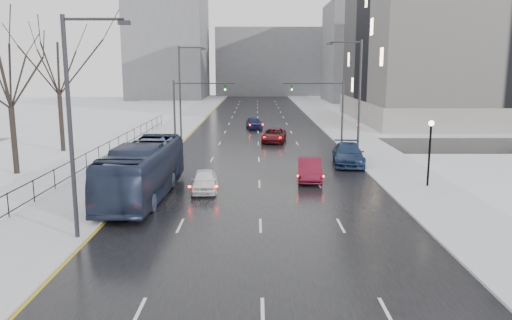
{
  "coord_description": "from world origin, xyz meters",
  "views": [
    {
      "loc": [
        -0.2,
        -1.77,
        7.82
      ],
      "look_at": [
        -0.23,
        26.61,
        2.5
      ],
      "focal_mm": 35.0,
      "sensor_mm": 36.0,
      "label": 1
    }
  ],
  "objects_px": {
    "tree_park_e": "(64,152)",
    "lamppost_r_mid": "(430,144)",
    "streetlight_r_mid": "(357,94)",
    "bus": "(143,170)",
    "sedan_center_far": "(254,123)",
    "no_uturn_sign": "(358,127)",
    "streetlight_l_far": "(182,88)",
    "sedan_right_cross": "(274,135)",
    "mast_signal_right": "(332,105)",
    "streetlight_l_near": "(75,118)",
    "sedan_center_near": "(204,181)",
    "mast_signal_left": "(185,105)",
    "sedan_right_near": "(310,169)",
    "tree_park_d": "(17,175)",
    "sedan_right_far": "(348,154)"
  },
  "relations": [
    {
      "from": "tree_park_e",
      "to": "lamppost_r_mid",
      "type": "bearing_deg",
      "value": -25.62
    },
    {
      "from": "streetlight_r_mid",
      "to": "bus",
      "type": "bearing_deg",
      "value": -140.6
    },
    {
      "from": "sedan_center_far",
      "to": "no_uturn_sign",
      "type": "bearing_deg",
      "value": -68.64
    },
    {
      "from": "streetlight_l_far",
      "to": "sedan_right_cross",
      "type": "relative_size",
      "value": 1.97
    },
    {
      "from": "mast_signal_right",
      "to": "streetlight_r_mid",
      "type": "bearing_deg",
      "value": -84.0
    },
    {
      "from": "streetlight_l_near",
      "to": "sedan_center_near",
      "type": "distance_m",
      "value": 11.28
    },
    {
      "from": "lamppost_r_mid",
      "to": "mast_signal_right",
      "type": "height_order",
      "value": "mast_signal_right"
    },
    {
      "from": "mast_signal_left",
      "to": "sedan_center_near",
      "type": "xyz_separation_m",
      "value": [
        3.83,
        -18.97,
        -3.39
      ]
    },
    {
      "from": "no_uturn_sign",
      "to": "sedan_center_far",
      "type": "distance_m",
      "value": 19.97
    },
    {
      "from": "mast_signal_left",
      "to": "sedan_right_near",
      "type": "height_order",
      "value": "mast_signal_left"
    },
    {
      "from": "tree_park_e",
      "to": "mast_signal_right",
      "type": "xyz_separation_m",
      "value": [
        25.53,
        4.0,
        4.11
      ]
    },
    {
      "from": "no_uturn_sign",
      "to": "bus",
      "type": "relative_size",
      "value": 0.23
    },
    {
      "from": "tree_park_d",
      "to": "mast_signal_right",
      "type": "relative_size",
      "value": 1.92
    },
    {
      "from": "tree_park_e",
      "to": "mast_signal_left",
      "type": "bearing_deg",
      "value": 20.19
    },
    {
      "from": "mast_signal_left",
      "to": "bus",
      "type": "bearing_deg",
      "value": -89.09
    },
    {
      "from": "mast_signal_left",
      "to": "sedan_right_cross",
      "type": "distance_m",
      "value": 9.81
    },
    {
      "from": "streetlight_l_far",
      "to": "sedan_center_near",
      "type": "height_order",
      "value": "streetlight_l_far"
    },
    {
      "from": "streetlight_l_near",
      "to": "no_uturn_sign",
      "type": "xyz_separation_m",
      "value": [
        17.37,
        24.0,
        -3.32
      ]
    },
    {
      "from": "lamppost_r_mid",
      "to": "sedan_right_cross",
      "type": "height_order",
      "value": "lamppost_r_mid"
    },
    {
      "from": "streetlight_l_near",
      "to": "no_uturn_sign",
      "type": "bearing_deg",
      "value": 54.11
    },
    {
      "from": "sedan_center_near",
      "to": "tree_park_d",
      "type": "bearing_deg",
      "value": 157.51
    },
    {
      "from": "mast_signal_left",
      "to": "streetlight_l_near",
      "type": "bearing_deg",
      "value": -91.72
    },
    {
      "from": "sedan_right_far",
      "to": "sedan_center_far",
      "type": "xyz_separation_m",
      "value": [
        -7.7,
        23.61,
        -0.1
      ]
    },
    {
      "from": "mast_signal_right",
      "to": "sedan_right_cross",
      "type": "relative_size",
      "value": 1.28
    },
    {
      "from": "no_uturn_sign",
      "to": "sedan_center_far",
      "type": "xyz_separation_m",
      "value": [
        -9.7,
        17.39,
        -1.52
      ]
    },
    {
      "from": "sedan_center_far",
      "to": "sedan_right_cross",
      "type": "bearing_deg",
      "value": -87.04
    },
    {
      "from": "no_uturn_sign",
      "to": "streetlight_l_far",
      "type": "bearing_deg",
      "value": 155.27
    },
    {
      "from": "streetlight_l_far",
      "to": "mast_signal_left",
      "type": "bearing_deg",
      "value": -78.13
    },
    {
      "from": "bus",
      "to": "sedan_right_cross",
      "type": "bearing_deg",
      "value": 70.74
    },
    {
      "from": "tree_park_e",
      "to": "sedan_right_cross",
      "type": "height_order",
      "value": "tree_park_e"
    },
    {
      "from": "streetlight_r_mid",
      "to": "bus",
      "type": "height_order",
      "value": "streetlight_r_mid"
    },
    {
      "from": "streetlight_l_far",
      "to": "mast_signal_right",
      "type": "bearing_deg",
      "value": -14.48
    },
    {
      "from": "tree_park_d",
      "to": "no_uturn_sign",
      "type": "bearing_deg",
      "value": 20.32
    },
    {
      "from": "no_uturn_sign",
      "to": "sedan_right_cross",
      "type": "bearing_deg",
      "value": 141.06
    },
    {
      "from": "no_uturn_sign",
      "to": "sedan_right_near",
      "type": "height_order",
      "value": "no_uturn_sign"
    },
    {
      "from": "streetlight_l_near",
      "to": "lamppost_r_mid",
      "type": "relative_size",
      "value": 2.34
    },
    {
      "from": "no_uturn_sign",
      "to": "sedan_center_near",
      "type": "height_order",
      "value": "no_uturn_sign"
    },
    {
      "from": "sedan_center_near",
      "to": "sedan_center_far",
      "type": "relative_size",
      "value": 0.91
    },
    {
      "from": "sedan_center_near",
      "to": "streetlight_l_far",
      "type": "bearing_deg",
      "value": 98.18
    },
    {
      "from": "sedan_right_near",
      "to": "bus",
      "type": "bearing_deg",
      "value": -152.11
    },
    {
      "from": "tree_park_d",
      "to": "bus",
      "type": "height_order",
      "value": "tree_park_d"
    },
    {
      "from": "mast_signal_right",
      "to": "sedan_center_near",
      "type": "bearing_deg",
      "value": -119.71
    },
    {
      "from": "sedan_right_cross",
      "to": "no_uturn_sign",
      "type": "bearing_deg",
      "value": -31.8
    },
    {
      "from": "streetlight_l_far",
      "to": "sedan_center_far",
      "type": "bearing_deg",
      "value": 50.77
    },
    {
      "from": "tree_park_d",
      "to": "no_uturn_sign",
      "type": "relative_size",
      "value": 4.63
    },
    {
      "from": "mast_signal_left",
      "to": "no_uturn_sign",
      "type": "xyz_separation_m",
      "value": [
        16.53,
        -4.0,
        -1.81
      ]
    },
    {
      "from": "streetlight_l_near",
      "to": "bus",
      "type": "height_order",
      "value": "streetlight_l_near"
    },
    {
      "from": "tree_park_e",
      "to": "sedan_right_far",
      "type": "relative_size",
      "value": 2.32
    },
    {
      "from": "streetlight_l_near",
      "to": "mast_signal_left",
      "type": "bearing_deg",
      "value": 88.28
    },
    {
      "from": "tree_park_e",
      "to": "bus",
      "type": "relative_size",
      "value": 1.14
    }
  ]
}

